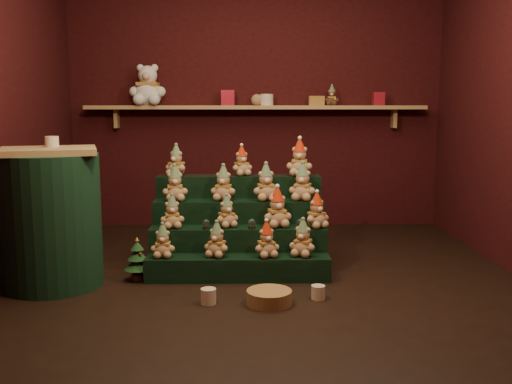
{
  "coord_description": "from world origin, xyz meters",
  "views": [
    {
      "loc": [
        -0.1,
        -4.26,
        1.31
      ],
      "look_at": [
        -0.03,
        0.25,
        0.63
      ],
      "focal_mm": 40.0,
      "sensor_mm": 36.0,
      "label": 1
    }
  ],
  "objects_px": {
    "snow_globe_a": "(206,224)",
    "mug_right": "(318,292)",
    "mini_christmas_tree": "(138,259)",
    "riser_tier_front": "(238,268)",
    "mug_left": "(208,296)",
    "snow_globe_c": "(300,224)",
    "brown_bear": "(332,95)",
    "side_table": "(51,218)",
    "white_bear": "(148,80)",
    "snow_globe_b": "(252,224)",
    "wicker_basket": "(269,297)"
  },
  "relations": [
    {
      "from": "snow_globe_a",
      "to": "mug_right",
      "type": "bearing_deg",
      "value": -37.46
    },
    {
      "from": "snow_globe_a",
      "to": "mug_right",
      "type": "height_order",
      "value": "snow_globe_a"
    },
    {
      "from": "mini_christmas_tree",
      "to": "riser_tier_front",
      "type": "bearing_deg",
      "value": 1.1
    },
    {
      "from": "riser_tier_front",
      "to": "mug_left",
      "type": "height_order",
      "value": "riser_tier_front"
    },
    {
      "from": "snow_globe_c",
      "to": "brown_bear",
      "type": "height_order",
      "value": "brown_bear"
    },
    {
      "from": "snow_globe_c",
      "to": "mini_christmas_tree",
      "type": "bearing_deg",
      "value": -172.01
    },
    {
      "from": "side_table",
      "to": "mini_christmas_tree",
      "type": "height_order",
      "value": "side_table"
    },
    {
      "from": "mug_right",
      "to": "white_bear",
      "type": "distance_m",
      "value": 3.2
    },
    {
      "from": "side_table",
      "to": "white_bear",
      "type": "distance_m",
      "value": 2.32
    },
    {
      "from": "mug_right",
      "to": "riser_tier_front",
      "type": "bearing_deg",
      "value": 140.6
    },
    {
      "from": "white_bear",
      "to": "brown_bear",
      "type": "distance_m",
      "value": 1.95
    },
    {
      "from": "snow_globe_a",
      "to": "brown_bear",
      "type": "height_order",
      "value": "brown_bear"
    },
    {
      "from": "snow_globe_a",
      "to": "white_bear",
      "type": "xyz_separation_m",
      "value": [
        -0.72,
        1.73,
        1.19
      ]
    },
    {
      "from": "snow_globe_a",
      "to": "riser_tier_front",
      "type": "bearing_deg",
      "value": -32.73
    },
    {
      "from": "snow_globe_b",
      "to": "brown_bear",
      "type": "xyz_separation_m",
      "value": [
        0.87,
        1.73,
        1.02
      ]
    },
    {
      "from": "riser_tier_front",
      "to": "snow_globe_a",
      "type": "relative_size",
      "value": 18.03
    },
    {
      "from": "mug_left",
      "to": "white_bear",
      "type": "relative_size",
      "value": 0.19
    },
    {
      "from": "snow_globe_b",
      "to": "mini_christmas_tree",
      "type": "xyz_separation_m",
      "value": [
        -0.87,
        -0.17,
        -0.24
      ]
    },
    {
      "from": "mug_left",
      "to": "mini_christmas_tree",
      "type": "bearing_deg",
      "value": 137.31
    },
    {
      "from": "snow_globe_b",
      "to": "mini_christmas_tree",
      "type": "bearing_deg",
      "value": -168.59
    },
    {
      "from": "mini_christmas_tree",
      "to": "wicker_basket",
      "type": "bearing_deg",
      "value": -28.96
    },
    {
      "from": "riser_tier_front",
      "to": "snow_globe_c",
      "type": "distance_m",
      "value": 0.6
    },
    {
      "from": "mug_left",
      "to": "brown_bear",
      "type": "bearing_deg",
      "value": 64.45
    },
    {
      "from": "mini_christmas_tree",
      "to": "brown_bear",
      "type": "height_order",
      "value": "brown_bear"
    },
    {
      "from": "brown_bear",
      "to": "mug_right",
      "type": "bearing_deg",
      "value": -89.76
    },
    {
      "from": "riser_tier_front",
      "to": "mug_right",
      "type": "distance_m",
      "value": 0.72
    },
    {
      "from": "snow_globe_b",
      "to": "mug_left",
      "type": "relative_size",
      "value": 0.77
    },
    {
      "from": "snow_globe_a",
      "to": "mini_christmas_tree",
      "type": "height_order",
      "value": "snow_globe_a"
    },
    {
      "from": "snow_globe_c",
      "to": "mug_right",
      "type": "xyz_separation_m",
      "value": [
        0.07,
        -0.62,
        -0.35
      ]
    },
    {
      "from": "side_table",
      "to": "mug_left",
      "type": "height_order",
      "value": "side_table"
    },
    {
      "from": "mug_left",
      "to": "wicker_basket",
      "type": "height_order",
      "value": "mug_left"
    },
    {
      "from": "snow_globe_a",
      "to": "white_bear",
      "type": "relative_size",
      "value": 0.14
    },
    {
      "from": "mug_right",
      "to": "snow_globe_c",
      "type": "bearing_deg",
      "value": 96.63
    },
    {
      "from": "snow_globe_b",
      "to": "brown_bear",
      "type": "relative_size",
      "value": 0.38
    },
    {
      "from": "snow_globe_a",
      "to": "brown_bear",
      "type": "bearing_deg",
      "value": 54.82
    },
    {
      "from": "riser_tier_front",
      "to": "snow_globe_b",
      "type": "distance_m",
      "value": 0.37
    },
    {
      "from": "snow_globe_c",
      "to": "mini_christmas_tree",
      "type": "relative_size",
      "value": 0.23
    },
    {
      "from": "riser_tier_front",
      "to": "wicker_basket",
      "type": "xyz_separation_m",
      "value": [
        0.22,
        -0.55,
        -0.04
      ]
    },
    {
      "from": "snow_globe_a",
      "to": "snow_globe_b",
      "type": "relative_size",
      "value": 0.97
    },
    {
      "from": "snow_globe_a",
      "to": "snow_globe_c",
      "type": "distance_m",
      "value": 0.73
    },
    {
      "from": "snow_globe_b",
      "to": "mug_left",
      "type": "xyz_separation_m",
      "value": [
        -0.3,
        -0.7,
        -0.35
      ]
    },
    {
      "from": "snow_globe_b",
      "to": "riser_tier_front",
      "type": "bearing_deg",
      "value": -123.64
    },
    {
      "from": "snow_globe_a",
      "to": "side_table",
      "type": "bearing_deg",
      "value": -165.88
    },
    {
      "from": "snow_globe_a",
      "to": "snow_globe_c",
      "type": "xyz_separation_m",
      "value": [
        0.73,
        0.0,
        0.0
      ]
    },
    {
      "from": "snow_globe_b",
      "to": "side_table",
      "type": "relative_size",
      "value": 0.08
    },
    {
      "from": "wicker_basket",
      "to": "snow_globe_a",
      "type": "bearing_deg",
      "value": 123.09
    },
    {
      "from": "riser_tier_front",
      "to": "mug_left",
      "type": "relative_size",
      "value": 13.45
    },
    {
      "from": "riser_tier_front",
      "to": "snow_globe_a",
      "type": "bearing_deg",
      "value": 147.27
    },
    {
      "from": "side_table",
      "to": "brown_bear",
      "type": "xyz_separation_m",
      "value": [
        2.33,
        2.01,
        0.92
      ]
    },
    {
      "from": "side_table",
      "to": "mini_christmas_tree",
      "type": "distance_m",
      "value": 0.69
    }
  ]
}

